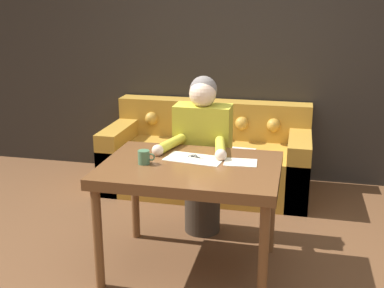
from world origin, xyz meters
TOP-DOWN VIEW (x-y plane):
  - ground_plane at (0.00, 0.00)m, footprint 16.00×16.00m
  - wall_back at (0.00, 2.04)m, footprint 8.00×0.06m
  - dining_table at (-0.13, 0.12)m, footprint 1.14×0.82m
  - couch at (-0.30, 1.60)m, footprint 1.91×0.88m
  - person at (-0.16, 0.68)m, footprint 0.52×0.62m
  - pattern_paper_main at (-0.13, 0.24)m, footprint 0.41×0.26m
  - pattern_paper_offcut at (0.18, 0.23)m, footprint 0.22×0.17m
  - scissors at (-0.11, 0.26)m, footprint 0.21×0.16m
  - mug at (-0.42, 0.07)m, footprint 0.11×0.08m

SIDE VIEW (x-z plane):
  - ground_plane at x=0.00m, z-range 0.00..0.00m
  - couch at x=-0.30m, z-range -0.11..0.70m
  - person at x=-0.16m, z-range 0.01..1.25m
  - dining_table at x=-0.13m, z-range 0.29..1.05m
  - pattern_paper_main at x=-0.13m, z-range 0.75..0.76m
  - pattern_paper_offcut at x=0.18m, z-range 0.75..0.76m
  - scissors at x=-0.11m, z-range 0.75..0.76m
  - mug at x=-0.42m, z-range 0.75..0.84m
  - wall_back at x=0.00m, z-range 0.00..2.60m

